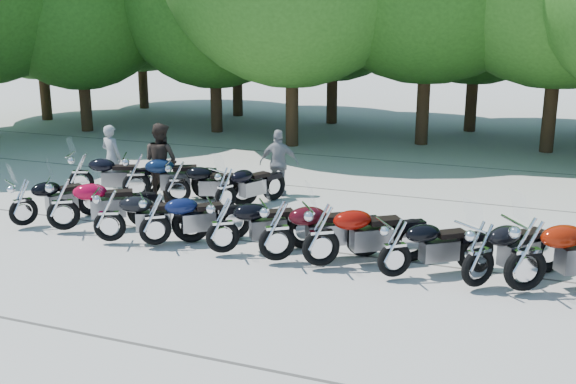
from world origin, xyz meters
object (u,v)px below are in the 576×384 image
(motorcycle_0, at_px, (22,201))
(motorcycle_4, at_px, (222,224))
(motorcycle_6, at_px, (321,233))
(motorcycle_9, at_px, (527,252))
(motorcycle_2, at_px, (109,214))
(rider_0, at_px, (112,157))
(motorcycle_8, at_px, (479,252))
(rider_1, at_px, (161,161))
(motorcycle_5, at_px, (277,229))
(rider_2, at_px, (279,163))
(motorcycle_13, at_px, (178,181))
(motorcycle_1, at_px, (62,203))
(motorcycle_7, at_px, (395,246))
(motorcycle_12, at_px, (136,175))
(motorcycle_14, at_px, (225,188))
(motorcycle_3, at_px, (155,218))
(motorcycle_11, at_px, (81,173))

(motorcycle_0, xyz_separation_m, motorcycle_4, (4.67, -0.02, 0.03))
(motorcycle_6, height_order, motorcycle_9, motorcycle_9)
(motorcycle_2, bearing_deg, rider_0, 9.49)
(motorcycle_8, xyz_separation_m, rider_1, (-7.80, 3.10, 0.28))
(motorcycle_5, xyz_separation_m, rider_2, (-1.72, 4.44, 0.16))
(motorcycle_0, xyz_separation_m, rider_1, (1.48, 3.11, 0.34))
(motorcycle_13, xyz_separation_m, rider_1, (-0.69, 0.43, 0.34))
(motorcycle_1, relative_size, motorcycle_7, 1.08)
(motorcycle_4, xyz_separation_m, motorcycle_12, (-3.59, 2.62, 0.04))
(motorcycle_5, xyz_separation_m, motorcycle_8, (3.51, 0.06, -0.01))
(motorcycle_14, bearing_deg, motorcycle_3, 110.97)
(motorcycle_13, relative_size, rider_1, 1.13)
(motorcycle_13, relative_size, rider_2, 1.28)
(motorcycle_1, height_order, motorcycle_4, motorcycle_1)
(motorcycle_2, relative_size, motorcycle_9, 0.85)
(motorcycle_5, bearing_deg, motorcycle_0, 54.82)
(motorcycle_9, xyz_separation_m, rider_0, (-10.26, 3.48, 0.10))
(motorcycle_7, bearing_deg, motorcycle_12, 31.69)
(motorcycle_4, height_order, rider_0, rider_0)
(motorcycle_2, relative_size, motorcycle_11, 1.00)
(motorcycle_9, xyz_separation_m, motorcycle_11, (-10.45, 2.43, -0.10))
(motorcycle_12, relative_size, motorcycle_13, 1.11)
(motorcycle_6, xyz_separation_m, rider_2, (-2.54, 4.41, 0.16))
(rider_1, bearing_deg, motorcycle_14, 179.15)
(motorcycle_0, bearing_deg, motorcycle_7, -149.60)
(motorcycle_5, relative_size, motorcycle_7, 1.10)
(motorcycle_4, bearing_deg, motorcycle_6, -126.38)
(motorcycle_6, relative_size, rider_0, 1.44)
(motorcycle_1, distance_m, motorcycle_6, 5.60)
(motorcycle_6, bearing_deg, motorcycle_1, 54.76)
(rider_0, distance_m, rider_1, 1.80)
(motorcycle_2, bearing_deg, rider_2, -45.58)
(motorcycle_5, relative_size, motorcycle_8, 1.02)
(motorcycle_1, xyz_separation_m, motorcycle_8, (8.28, -0.02, 0.00))
(motorcycle_1, height_order, motorcycle_7, motorcycle_1)
(motorcycle_12, bearing_deg, motorcycle_6, -143.99)
(motorcycle_7, relative_size, motorcycle_8, 0.92)
(motorcycle_9, bearing_deg, motorcycle_3, 57.51)
(motorcycle_14, relative_size, rider_1, 1.11)
(motorcycle_7, xyz_separation_m, motorcycle_14, (-4.45, 2.61, -0.02))
(motorcycle_0, bearing_deg, motorcycle_11, -49.25)
(motorcycle_0, relative_size, motorcycle_2, 0.96)
(motorcycle_4, bearing_deg, motorcycle_2, 58.66)
(motorcycle_2, bearing_deg, motorcycle_7, -113.07)
(motorcycle_0, height_order, rider_0, rider_0)
(motorcycle_8, bearing_deg, rider_2, 0.66)
(motorcycle_1, relative_size, rider_0, 1.40)
(motorcycle_2, distance_m, motorcycle_9, 7.70)
(motorcycle_4, distance_m, motorcycle_13, 3.68)
(motorcycle_7, height_order, rider_2, rider_2)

